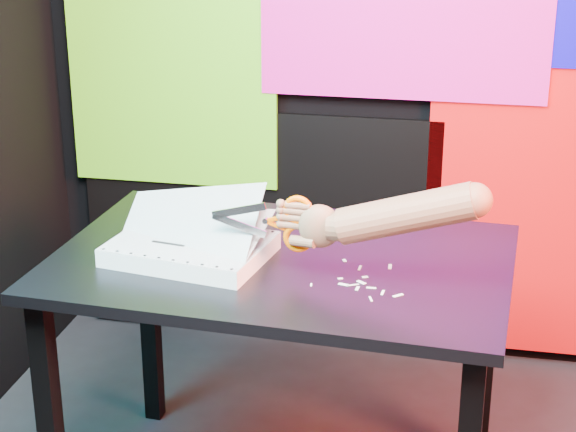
# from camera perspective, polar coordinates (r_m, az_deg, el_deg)

# --- Properties ---
(room) EXTENTS (3.01, 3.01, 2.71)m
(room) POSITION_cam_1_polar(r_m,az_deg,el_deg) (1.74, 11.13, 8.32)
(room) COLOR black
(room) RESTS_ON ground
(backdrop) EXTENTS (2.88, 0.05, 2.08)m
(backdrop) POSITION_cam_1_polar(r_m,az_deg,el_deg) (3.26, 12.20, 6.70)
(backdrop) COLOR red
(backdrop) RESTS_ON ground
(work_table) EXTENTS (1.20, 0.84, 0.75)m
(work_table) POSITION_cam_1_polar(r_m,az_deg,el_deg) (2.49, -0.36, -4.43)
(work_table) COLOR black
(work_table) RESTS_ON ground
(printout_stack) EXTENTS (0.43, 0.34, 0.20)m
(printout_stack) POSITION_cam_1_polar(r_m,az_deg,el_deg) (2.46, -5.82, -1.89)
(printout_stack) COLOR white
(printout_stack) RESTS_ON work_table
(scissors) EXTENTS (0.26, 0.03, 0.15)m
(scissors) POSITION_cam_1_polar(r_m,az_deg,el_deg) (2.31, 0.17, -0.43)
(scissors) COLOR silver
(scissors) RESTS_ON printout_stack
(hand_forearm) EXTENTS (0.49, 0.12, 0.20)m
(hand_forearm) POSITION_cam_1_polar(r_m,az_deg,el_deg) (2.24, 6.13, 0.02)
(hand_forearm) COLOR brown
(hand_forearm) RESTS_ON work_table
(paper_clippings) EXTENTS (0.23, 0.23, 0.00)m
(paper_clippings) POSITION_cam_1_polar(r_m,az_deg,el_deg) (2.32, 4.58, -3.90)
(paper_clippings) COLOR white
(paper_clippings) RESTS_ON work_table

